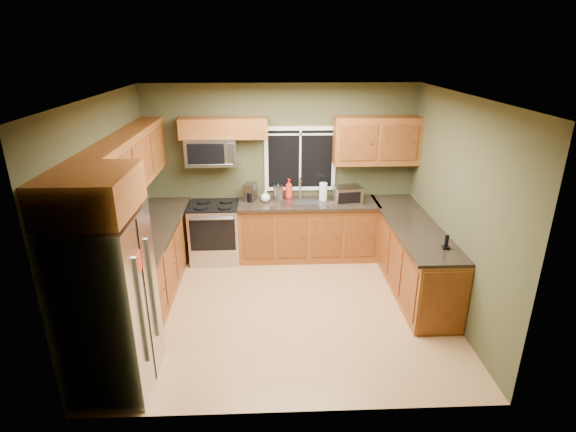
{
  "coord_description": "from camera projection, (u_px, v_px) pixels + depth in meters",
  "views": [
    {
      "loc": [
        -0.18,
        -5.07,
        3.25
      ],
      "look_at": [
        0.05,
        0.35,
        1.15
      ],
      "focal_mm": 28.0,
      "sensor_mm": 36.0,
      "label": 1
    }
  ],
  "objects": [
    {
      "name": "base_cabinets_left",
      "position": [
        152.0,
        263.0,
        6.12
      ],
      "size": [
        0.6,
        2.65,
        0.9
      ],
      "primitive_type": "cube",
      "color": "brown",
      "rests_on": "ground"
    },
    {
      "name": "countertop_peninsula",
      "position": [
        413.0,
        225.0,
        6.15
      ],
      "size": [
        0.65,
        2.5,
        0.04
      ],
      "primitive_type": "cube",
      "color": "black",
      "rests_on": "base_cabinets_peninsula"
    },
    {
      "name": "left_wall",
      "position": [
        109.0,
        214.0,
        5.34
      ],
      "size": [
        0.0,
        3.6,
        3.6
      ],
      "primitive_type": "plane",
      "rotation": [
        1.57,
        0.0,
        1.57
      ],
      "color": "#414227",
      "rests_on": "ground"
    },
    {
      "name": "right_wall",
      "position": [
        456.0,
        209.0,
        5.5
      ],
      "size": [
        0.0,
        3.6,
        3.6
      ],
      "primitive_type": "plane",
      "rotation": [
        1.57,
        0.0,
        -1.57
      ],
      "color": "#414227",
      "rests_on": "ground"
    },
    {
      "name": "back_wall",
      "position": [
        281.0,
        171.0,
        7.1
      ],
      "size": [
        4.2,
        0.0,
        4.2
      ],
      "primitive_type": "plane",
      "rotation": [
        1.57,
        0.0,
        0.0
      ],
      "color": "#414227",
      "rests_on": "ground"
    },
    {
      "name": "soap_bottle_a",
      "position": [
        289.0,
        188.0,
        7.1
      ],
      "size": [
        0.16,
        0.16,
        0.31
      ],
      "primitive_type": "imported",
      "rotation": [
        0.0,
        0.0,
        0.42
      ],
      "color": "red",
      "rests_on": "countertop_back"
    },
    {
      "name": "refrigerator",
      "position": [
        109.0,
        305.0,
        4.3
      ],
      "size": [
        0.74,
        0.9,
        1.8
      ],
      "color": "#B7B7BC",
      "rests_on": "ground"
    },
    {
      "name": "kettle",
      "position": [
        278.0,
        192.0,
        7.02
      ],
      "size": [
        0.2,
        0.2,
        0.28
      ],
      "color": "#B7B7BC",
      "rests_on": "countertop_back"
    },
    {
      "name": "upper_cabinet_over_fridge",
      "position": [
        90.0,
        193.0,
        3.89
      ],
      "size": [
        0.72,
        0.9,
        0.38
      ],
      "primitive_type": "cube",
      "color": "brown",
      "rests_on": "left_wall"
    },
    {
      "name": "coffee_maker",
      "position": [
        250.0,
        193.0,
        6.99
      ],
      "size": [
        0.21,
        0.25,
        0.27
      ],
      "color": "slate",
      "rests_on": "countertop_back"
    },
    {
      "name": "base_cabinets_back",
      "position": [
        308.0,
        231.0,
        7.16
      ],
      "size": [
        2.17,
        0.6,
        0.9
      ],
      "primitive_type": "cube",
      "color": "brown",
      "rests_on": "ground"
    },
    {
      "name": "upper_cabinets_back_right",
      "position": [
        376.0,
        141.0,
        6.81
      ],
      "size": [
        1.3,
        0.33,
        0.72
      ],
      "primitive_type": "cube",
      "color": "brown",
      "rests_on": "back_wall"
    },
    {
      "name": "window",
      "position": [
        300.0,
        159.0,
        7.02
      ],
      "size": [
        1.12,
        0.03,
        1.02
      ],
      "color": "white",
      "rests_on": "back_wall"
    },
    {
      "name": "range",
      "position": [
        215.0,
        232.0,
        7.06
      ],
      "size": [
        0.76,
        0.69,
        0.94
      ],
      "color": "#B7B7BC",
      "rests_on": "ground"
    },
    {
      "name": "soap_bottle_c",
      "position": [
        266.0,
        196.0,
        6.95
      ],
      "size": [
        0.19,
        0.19,
        0.18
      ],
      "primitive_type": "imported",
      "rotation": [
        0.0,
        0.0,
        0.38
      ],
      "color": "white",
      "rests_on": "countertop_back"
    },
    {
      "name": "paper_towel_roll",
      "position": [
        323.0,
        192.0,
        6.99
      ],
      "size": [
        0.14,
        0.14,
        0.31
      ],
      "color": "white",
      "rests_on": "countertop_back"
    },
    {
      "name": "microwave",
      "position": [
        211.0,
        151.0,
        6.74
      ],
      "size": [
        0.76,
        0.41,
        0.42
      ],
      "color": "#B7B7BC",
      "rests_on": "back_wall"
    },
    {
      "name": "floor",
      "position": [
        285.0,
        307.0,
        5.9
      ],
      "size": [
        4.2,
        4.2,
        0.0
      ],
      "primitive_type": "plane",
      "color": "#B07E4D",
      "rests_on": "ground"
    },
    {
      "name": "cordless_phone",
      "position": [
        446.0,
        245.0,
        5.36
      ],
      "size": [
        0.09,
        0.09,
        0.18
      ],
      "color": "black",
      "rests_on": "countertop_peninsula"
    },
    {
      "name": "upper_cabinets_left",
      "position": [
        129.0,
        162.0,
        5.6
      ],
      "size": [
        0.33,
        2.65,
        0.72
      ],
      "primitive_type": "cube",
      "color": "brown",
      "rests_on": "left_wall"
    },
    {
      "name": "front_wall",
      "position": [
        293.0,
        286.0,
        3.74
      ],
      "size": [
        4.2,
        0.0,
        4.2
      ],
      "primitive_type": "plane",
      "rotation": [
        -1.57,
        0.0,
        0.0
      ],
      "color": "#414227",
      "rests_on": "ground"
    },
    {
      "name": "countertop_back",
      "position": [
        308.0,
        203.0,
        6.96
      ],
      "size": [
        2.17,
        0.65,
        0.04
      ],
      "primitive_type": "cube",
      "color": "black",
      "rests_on": "base_cabinets_back"
    },
    {
      "name": "ceiling",
      "position": [
        285.0,
        96.0,
        4.93
      ],
      "size": [
        4.2,
        4.2,
        0.0
      ],
      "primitive_type": "plane",
      "rotation": [
        3.14,
        0.0,
        0.0
      ],
      "color": "white",
      "rests_on": "back_wall"
    },
    {
      "name": "upper_cabinets_back_left",
      "position": [
        224.0,
        128.0,
        6.65
      ],
      "size": [
        1.3,
        0.33,
        0.3
      ],
      "primitive_type": "cube",
      "color": "brown",
      "rests_on": "back_wall"
    },
    {
      "name": "base_cabinets_peninsula",
      "position": [
        411.0,
        256.0,
        6.32
      ],
      "size": [
        0.6,
        2.52,
        0.9
      ],
      "color": "brown",
      "rests_on": "ground"
    },
    {
      "name": "countertop_left",
      "position": [
        150.0,
        231.0,
        5.95
      ],
      "size": [
        0.65,
        2.65,
        0.04
      ],
      "primitive_type": "cube",
      "color": "black",
      "rests_on": "base_cabinets_left"
    },
    {
      "name": "sink",
      "position": [
        301.0,
        201.0,
        6.96
      ],
      "size": [
        0.6,
        0.42,
        0.36
      ],
      "color": "slate",
      "rests_on": "countertop_back"
    },
    {
      "name": "toaster_oven",
      "position": [
        348.0,
        195.0,
        6.89
      ],
      "size": [
        0.45,
        0.37,
        0.26
      ],
      "color": "#B7B7BC",
      "rests_on": "countertop_back"
    }
  ]
}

